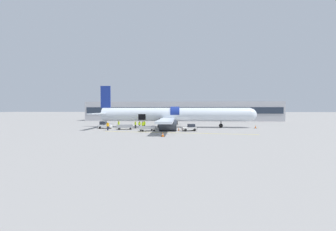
{
  "coord_description": "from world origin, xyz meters",
  "views": [
    {
      "loc": [
        -0.62,
        -46.48,
        4.44
      ],
      "look_at": [
        -3.45,
        0.13,
        2.93
      ],
      "focal_mm": 22.0,
      "sensor_mm": 36.0,
      "label": 1
    }
  ],
  "objects_px": {
    "airplane": "(173,115)",
    "baggage_cart_queued": "(148,129)",
    "ground_crew_supervisor": "(135,124)",
    "ground_crew_helper": "(144,124)",
    "baggage_cart_loading": "(125,127)",
    "ground_crew_loader_a": "(108,126)",
    "baggage_tug_lead": "(190,128)",
    "ground_crew_marshal": "(140,125)",
    "baggage_tug_mid": "(105,126)",
    "ground_crew_loader_b": "(143,125)",
    "ground_crew_driver": "(119,124)"
  },
  "relations": [
    {
      "from": "airplane",
      "to": "ground_crew_supervisor",
      "type": "xyz_separation_m",
      "value": [
        -8.35,
        -3.27,
        -2.02
      ]
    },
    {
      "from": "airplane",
      "to": "baggage_tug_lead",
      "type": "height_order",
      "value": "airplane"
    },
    {
      "from": "baggage_cart_queued",
      "to": "ground_crew_loader_b",
      "type": "bearing_deg",
      "value": 118.63
    },
    {
      "from": "airplane",
      "to": "ground_crew_supervisor",
      "type": "height_order",
      "value": "airplane"
    },
    {
      "from": "baggage_cart_loading",
      "to": "ground_crew_helper",
      "type": "xyz_separation_m",
      "value": [
        3.81,
        1.85,
        0.47
      ]
    },
    {
      "from": "airplane",
      "to": "baggage_tug_lead",
      "type": "bearing_deg",
      "value": -64.95
    },
    {
      "from": "ground_crew_supervisor",
      "to": "ground_crew_helper",
      "type": "distance_m",
      "value": 2.34
    },
    {
      "from": "baggage_tug_mid",
      "to": "ground_crew_marshal",
      "type": "height_order",
      "value": "ground_crew_marshal"
    },
    {
      "from": "baggage_cart_loading",
      "to": "ground_crew_loader_b",
      "type": "height_order",
      "value": "ground_crew_loader_b"
    },
    {
      "from": "ground_crew_loader_b",
      "to": "ground_crew_helper",
      "type": "relative_size",
      "value": 0.97
    },
    {
      "from": "baggage_tug_lead",
      "to": "ground_crew_marshal",
      "type": "relative_size",
      "value": 1.93
    },
    {
      "from": "ground_crew_loader_b",
      "to": "ground_crew_helper",
      "type": "xyz_separation_m",
      "value": [
        0.07,
        1.5,
        0.03
      ]
    },
    {
      "from": "baggage_tug_mid",
      "to": "ground_crew_helper",
      "type": "height_order",
      "value": "ground_crew_helper"
    },
    {
      "from": "baggage_tug_mid",
      "to": "ground_crew_loader_a",
      "type": "distance_m",
      "value": 4.32
    },
    {
      "from": "ground_crew_supervisor",
      "to": "ground_crew_loader_a",
      "type": "bearing_deg",
      "value": -135.96
    },
    {
      "from": "baggage_cart_loading",
      "to": "ground_crew_driver",
      "type": "height_order",
      "value": "ground_crew_driver"
    },
    {
      "from": "ground_crew_driver",
      "to": "ground_crew_supervisor",
      "type": "distance_m",
      "value": 3.93
    },
    {
      "from": "ground_crew_supervisor",
      "to": "ground_crew_helper",
      "type": "xyz_separation_m",
      "value": [
        2.19,
        -0.8,
        0.06
      ]
    },
    {
      "from": "ground_crew_driver",
      "to": "ground_crew_supervisor",
      "type": "bearing_deg",
      "value": -2.76
    },
    {
      "from": "airplane",
      "to": "ground_crew_loader_a",
      "type": "relative_size",
      "value": 21.77
    },
    {
      "from": "baggage_tug_lead",
      "to": "ground_crew_helper",
      "type": "xyz_separation_m",
      "value": [
        -9.88,
        3.88,
        0.35
      ]
    },
    {
      "from": "ground_crew_loader_b",
      "to": "ground_crew_marshal",
      "type": "xyz_separation_m",
      "value": [
        -1.22,
        2.52,
        -0.06
      ]
    },
    {
      "from": "baggage_tug_mid",
      "to": "ground_crew_driver",
      "type": "height_order",
      "value": "ground_crew_driver"
    },
    {
      "from": "ground_crew_loader_b",
      "to": "ground_crew_marshal",
      "type": "height_order",
      "value": "ground_crew_loader_b"
    },
    {
      "from": "baggage_tug_lead",
      "to": "baggage_cart_queued",
      "type": "bearing_deg",
      "value": -175.04
    },
    {
      "from": "baggage_cart_loading",
      "to": "ground_crew_loader_a",
      "type": "distance_m",
      "value": 3.73
    },
    {
      "from": "airplane",
      "to": "ground_crew_supervisor",
      "type": "distance_m",
      "value": 9.2
    },
    {
      "from": "baggage_tug_mid",
      "to": "baggage_cart_queued",
      "type": "relative_size",
      "value": 0.71
    },
    {
      "from": "ground_crew_loader_b",
      "to": "ground_crew_driver",
      "type": "bearing_deg",
      "value": 157.6
    },
    {
      "from": "airplane",
      "to": "baggage_tug_mid",
      "type": "xyz_separation_m",
      "value": [
        -15.18,
        -4.09,
        -2.23
      ]
    },
    {
      "from": "airplane",
      "to": "ground_crew_marshal",
      "type": "height_order",
      "value": "airplane"
    },
    {
      "from": "airplane",
      "to": "baggage_cart_loading",
      "type": "distance_m",
      "value": 11.85
    },
    {
      "from": "baggage_tug_mid",
      "to": "baggage_cart_loading",
      "type": "distance_m",
      "value": 5.53
    },
    {
      "from": "ground_crew_driver",
      "to": "baggage_tug_lead",
      "type": "bearing_deg",
      "value": -16.93
    },
    {
      "from": "ground_crew_marshal",
      "to": "baggage_tug_mid",
      "type": "bearing_deg",
      "value": -172.4
    },
    {
      "from": "baggage_tug_lead",
      "to": "ground_crew_driver",
      "type": "xyz_separation_m",
      "value": [
        -16.0,
        4.87,
        0.29
      ]
    },
    {
      "from": "ground_crew_loader_a",
      "to": "baggage_cart_queued",
      "type": "bearing_deg",
      "value": -5.3
    },
    {
      "from": "baggage_tug_lead",
      "to": "ground_crew_supervisor",
      "type": "bearing_deg",
      "value": 158.81
    },
    {
      "from": "airplane",
      "to": "baggage_cart_queued",
      "type": "relative_size",
      "value": 9.31
    },
    {
      "from": "ground_crew_driver",
      "to": "baggage_cart_queued",
      "type": "bearing_deg",
      "value": -35.84
    },
    {
      "from": "ground_crew_loader_a",
      "to": "ground_crew_driver",
      "type": "bearing_deg",
      "value": 80.15
    },
    {
      "from": "baggage_cart_queued",
      "to": "ground_crew_supervisor",
      "type": "xyz_separation_m",
      "value": [
        -3.81,
        5.4,
        0.41
      ]
    },
    {
      "from": "baggage_cart_loading",
      "to": "ground_crew_marshal",
      "type": "bearing_deg",
      "value": 48.74
    },
    {
      "from": "airplane",
      "to": "baggage_cart_queued",
      "type": "bearing_deg",
      "value": -117.65
    },
    {
      "from": "ground_crew_driver",
      "to": "ground_crew_marshal",
      "type": "relative_size",
      "value": 1.04
    },
    {
      "from": "ground_crew_driver",
      "to": "ground_crew_helper",
      "type": "relative_size",
      "value": 0.94
    },
    {
      "from": "ground_crew_loader_a",
      "to": "ground_crew_marshal",
      "type": "relative_size",
      "value": 1.08
    },
    {
      "from": "ground_crew_loader_b",
      "to": "ground_crew_driver",
      "type": "xyz_separation_m",
      "value": [
        -6.05,
        2.49,
        -0.03
      ]
    },
    {
      "from": "ground_crew_loader_a",
      "to": "ground_crew_helper",
      "type": "bearing_deg",
      "value": 28.65
    },
    {
      "from": "airplane",
      "to": "ground_crew_supervisor",
      "type": "bearing_deg",
      "value": -158.59
    }
  ]
}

